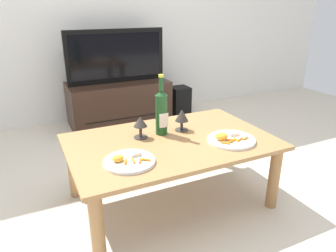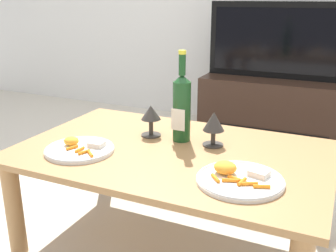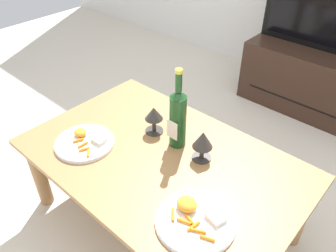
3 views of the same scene
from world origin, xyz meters
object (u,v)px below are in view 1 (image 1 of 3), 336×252
dining_table (171,150)px  dinner_plate_right (230,139)px  wine_bottle (161,111)px  goblet_left (140,123)px  tv_stand (119,103)px  goblet_right (182,116)px  dinner_plate_left (129,161)px  tv_screen (116,56)px  floor_speaker (180,101)px

dining_table → dinner_plate_right: size_ratio=4.24×
wine_bottle → goblet_left: bearing=-178.3°
tv_stand → wine_bottle: 1.48m
goblet_right → dinner_plate_left: 0.55m
goblet_right → dinner_plate_left: bearing=-148.4°
dining_table → goblet_right: 0.24m
tv_screen → wine_bottle: (-0.15, -1.43, -0.13)m
dining_table → goblet_left: (-0.15, 0.11, 0.16)m
goblet_left → dinner_plate_right: bearing=-30.9°
wine_bottle → dining_table: bearing=-85.7°
dinner_plate_right → goblet_left: bearing=149.1°
dining_table → goblet_right: bearing=40.3°
tv_screen → dinner_plate_right: 1.74m
goblet_right → dinner_plate_left: goblet_right is taller
wine_bottle → tv_screen: bearing=84.1°
floor_speaker → goblet_left: bearing=-126.1°
goblet_left → dining_table: bearing=-36.9°
goblet_left → dinner_plate_left: 0.34m
tv_stand → floor_speaker: bearing=-0.9°
tv_stand → tv_screen: size_ratio=1.02×
tv_screen → floor_speaker: bearing=-0.7°
tv_stand → dinner_plate_right: bearing=-84.0°
goblet_left → dinner_plate_left: (-0.17, -0.28, -0.08)m
goblet_right → wine_bottle: bearing=178.3°
floor_speaker → goblet_left: size_ratio=2.34×
dining_table → tv_screen: tv_screen is taller
dinner_plate_left → tv_stand: bearing=74.9°
dining_table → wine_bottle: 0.25m
dining_table → floor_speaker: size_ratio=3.80×
wine_bottle → goblet_right: wine_bottle is taller
goblet_left → tv_screen: bearing=78.5°
dining_table → dinner_plate_left: dinner_plate_left is taller
dinner_plate_right → goblet_right: bearing=123.2°
dining_table → dinner_plate_right: 0.37m
goblet_right → dinner_plate_left: size_ratio=0.53×
tv_stand → dinner_plate_right: (0.18, -1.71, 0.22)m
tv_stand → floor_speaker: tv_stand is taller
goblet_left → dinner_plate_right: size_ratio=0.47×
wine_bottle → dinner_plate_right: size_ratio=1.31×
dining_table → dinner_plate_left: 0.38m
floor_speaker → goblet_left: goblet_left is taller
wine_bottle → dinner_plate_left: bearing=-137.9°
tv_stand → goblet_right: goblet_right is taller
dinner_plate_left → tv_screen: bearing=74.8°
dining_table → goblet_left: goblet_left is taller
tv_stand → dinner_plate_left: bearing=-105.1°
dinner_plate_left → goblet_right: bearing=31.6°
dinner_plate_right → tv_screen: bearing=96.1°
goblet_left → tv_stand: bearing=78.5°
wine_bottle → dinner_plate_left: wine_bottle is taller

